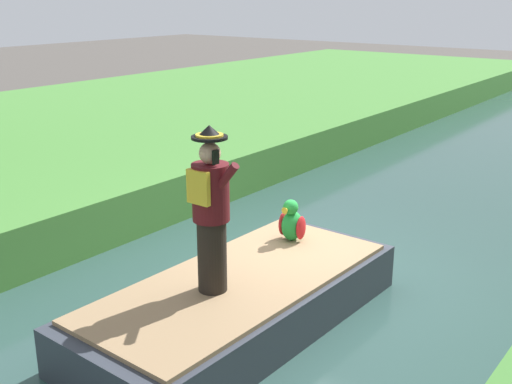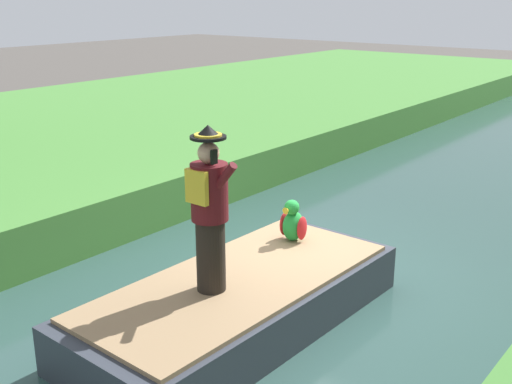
% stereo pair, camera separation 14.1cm
% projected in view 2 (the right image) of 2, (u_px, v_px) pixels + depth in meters
% --- Properties ---
extents(ground_plane, '(80.00, 80.00, 0.00)m').
position_uv_depth(ground_plane, '(310.00, 288.00, 8.60)').
color(ground_plane, '#4C4742').
extents(canal_water, '(6.01, 48.00, 0.10)m').
position_uv_depth(canal_water, '(310.00, 284.00, 8.58)').
color(canal_water, '#2D4C47').
rests_on(canal_water, ground).
extents(boat, '(1.92, 4.25, 0.61)m').
position_uv_depth(boat, '(239.00, 302.00, 7.34)').
color(boat, '#333842').
rests_on(boat, canal_water).
extents(person_pirate, '(0.61, 0.42, 1.85)m').
position_uv_depth(person_pirate, '(210.00, 211.00, 6.69)').
color(person_pirate, black).
rests_on(person_pirate, boat).
extents(parrot_plush, '(0.36, 0.34, 0.57)m').
position_uv_depth(parrot_plush, '(293.00, 223.00, 8.29)').
color(parrot_plush, green).
rests_on(parrot_plush, boat).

